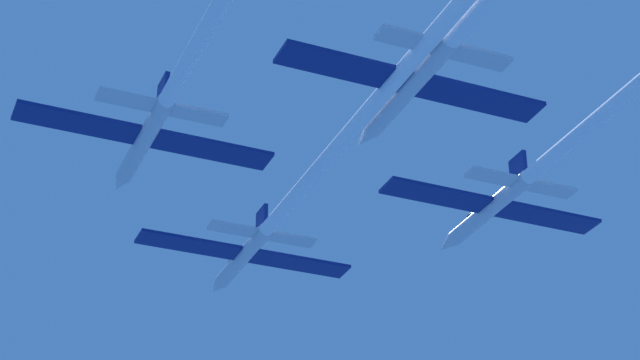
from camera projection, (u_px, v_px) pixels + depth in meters
name	position (u px, v px, depth m)	size (l,w,h in m)	color
jet_lead	(317.00, 170.00, 96.59)	(21.02, 65.85, 3.48)	silver
jet_right_wing	(615.00, 105.00, 88.00)	(21.02, 66.49, 3.48)	silver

